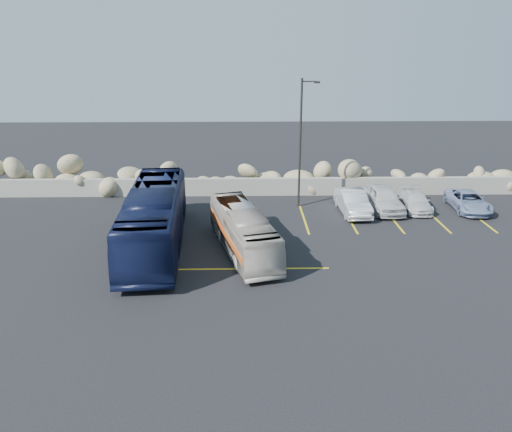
{
  "coord_description": "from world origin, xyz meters",
  "views": [
    {
      "loc": [
        -0.87,
        -20.98,
        10.11
      ],
      "look_at": [
        -0.35,
        4.0,
        1.29
      ],
      "focal_mm": 35.0,
      "sensor_mm": 36.0,
      "label": 1
    }
  ],
  "objects_px": {
    "car_a": "(384,199)",
    "car_d": "(468,201)",
    "tour_coach": "(155,218)",
    "lamppost": "(301,140)",
    "vintage_bus": "(243,231)",
    "car_b": "(353,202)",
    "car_c": "(416,201)"
  },
  "relations": [
    {
      "from": "lamppost",
      "to": "vintage_bus",
      "type": "xyz_separation_m",
      "value": [
        -3.59,
        -7.23,
        -3.19
      ]
    },
    {
      "from": "tour_coach",
      "to": "car_c",
      "type": "xyz_separation_m",
      "value": [
        15.35,
        5.66,
        -1.01
      ]
    },
    {
      "from": "lamppost",
      "to": "car_c",
      "type": "bearing_deg",
      "value": -6.47
    },
    {
      "from": "lamppost",
      "to": "car_a",
      "type": "relative_size",
      "value": 1.81
    },
    {
      "from": "car_b",
      "to": "car_c",
      "type": "relative_size",
      "value": 1.15
    },
    {
      "from": "lamppost",
      "to": "car_c",
      "type": "xyz_separation_m",
      "value": [
        7.24,
        -0.82,
        -3.75
      ]
    },
    {
      "from": "lamppost",
      "to": "car_b",
      "type": "relative_size",
      "value": 1.85
    },
    {
      "from": "lamppost",
      "to": "car_b",
      "type": "distance_m",
      "value": 4.97
    },
    {
      "from": "tour_coach",
      "to": "lamppost",
      "type": "bearing_deg",
      "value": 34.76
    },
    {
      "from": "car_b",
      "to": "tour_coach",
      "type": "bearing_deg",
      "value": -158.05
    },
    {
      "from": "vintage_bus",
      "to": "car_a",
      "type": "height_order",
      "value": "vintage_bus"
    },
    {
      "from": "tour_coach",
      "to": "car_c",
      "type": "bearing_deg",
      "value": 16.35
    },
    {
      "from": "vintage_bus",
      "to": "car_d",
      "type": "height_order",
      "value": "vintage_bus"
    },
    {
      "from": "car_a",
      "to": "car_b",
      "type": "distance_m",
      "value": 2.1
    },
    {
      "from": "vintage_bus",
      "to": "car_d",
      "type": "bearing_deg",
      "value": 9.28
    },
    {
      "from": "vintage_bus",
      "to": "tour_coach",
      "type": "relative_size",
      "value": 0.71
    },
    {
      "from": "car_a",
      "to": "car_c",
      "type": "height_order",
      "value": "car_a"
    },
    {
      "from": "vintage_bus",
      "to": "car_a",
      "type": "xyz_separation_m",
      "value": [
        8.78,
        6.33,
        -0.35
      ]
    },
    {
      "from": "vintage_bus",
      "to": "tour_coach",
      "type": "bearing_deg",
      "value": 156.04
    },
    {
      "from": "car_a",
      "to": "car_d",
      "type": "xyz_separation_m",
      "value": [
        5.32,
        -0.1,
        -0.17
      ]
    },
    {
      "from": "tour_coach",
      "to": "car_d",
      "type": "xyz_separation_m",
      "value": [
        18.62,
        5.48,
        -0.97
      ]
    },
    {
      "from": "lamppost",
      "to": "car_d",
      "type": "height_order",
      "value": "lamppost"
    },
    {
      "from": "lamppost",
      "to": "tour_coach",
      "type": "height_order",
      "value": "lamppost"
    },
    {
      "from": "lamppost",
      "to": "vintage_bus",
      "type": "bearing_deg",
      "value": -116.38
    },
    {
      "from": "vintage_bus",
      "to": "car_c",
      "type": "distance_m",
      "value": 12.6
    },
    {
      "from": "car_a",
      "to": "car_d",
      "type": "height_order",
      "value": "car_a"
    },
    {
      "from": "lamppost",
      "to": "car_b",
      "type": "bearing_deg",
      "value": -23.8
    },
    {
      "from": "car_b",
      "to": "car_d",
      "type": "relative_size",
      "value": 1.03
    },
    {
      "from": "vintage_bus",
      "to": "car_a",
      "type": "relative_size",
      "value": 1.8
    },
    {
      "from": "tour_coach",
      "to": "car_d",
      "type": "height_order",
      "value": "tour_coach"
    },
    {
      "from": "car_b",
      "to": "vintage_bus",
      "type": "bearing_deg",
      "value": -141.47
    },
    {
      "from": "car_a",
      "to": "car_c",
      "type": "relative_size",
      "value": 1.18
    }
  ]
}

